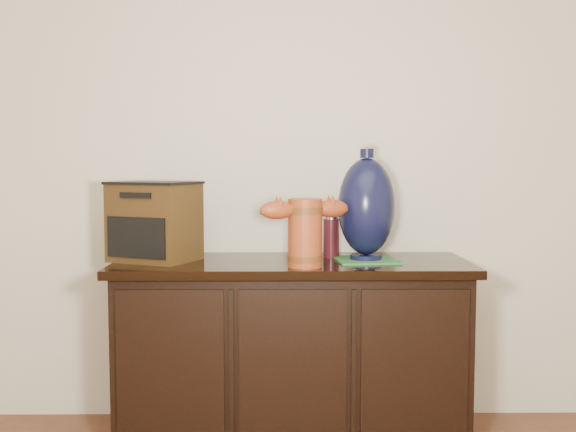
{
  "coord_description": "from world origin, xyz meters",
  "views": [
    {
      "loc": [
        -0.04,
        -0.54,
        1.16
      ],
      "look_at": [
        -0.02,
        2.18,
        0.94
      ],
      "focal_mm": 42.0,
      "sensor_mm": 36.0,
      "label": 1
    }
  ],
  "objects_px": {
    "terracotta_vessel": "(305,229)",
    "spray_can": "(331,235)",
    "tv_radio": "(155,221)",
    "sideboard": "(292,348)",
    "lamp_base": "(366,207)"
  },
  "relations": [
    {
      "from": "terracotta_vessel",
      "to": "spray_can",
      "type": "height_order",
      "value": "terracotta_vessel"
    },
    {
      "from": "terracotta_vessel",
      "to": "tv_radio",
      "type": "distance_m",
      "value": 0.64
    },
    {
      "from": "sideboard",
      "to": "tv_radio",
      "type": "relative_size",
      "value": 3.59
    },
    {
      "from": "sideboard",
      "to": "spray_can",
      "type": "relative_size",
      "value": 7.53
    },
    {
      "from": "lamp_base",
      "to": "sideboard",
      "type": "bearing_deg",
      "value": 179.1
    },
    {
      "from": "tv_radio",
      "to": "lamp_base",
      "type": "distance_m",
      "value": 0.88
    },
    {
      "from": "tv_radio",
      "to": "lamp_base",
      "type": "xyz_separation_m",
      "value": [
        0.88,
        -0.02,
        0.06
      ]
    },
    {
      "from": "lamp_base",
      "to": "tv_radio",
      "type": "bearing_deg",
      "value": 178.95
    },
    {
      "from": "spray_can",
      "to": "lamp_base",
      "type": "bearing_deg",
      "value": -35.24
    },
    {
      "from": "tv_radio",
      "to": "lamp_base",
      "type": "relative_size",
      "value": 0.89
    },
    {
      "from": "terracotta_vessel",
      "to": "tv_radio",
      "type": "bearing_deg",
      "value": 141.84
    },
    {
      "from": "tv_radio",
      "to": "sideboard",
      "type": "bearing_deg",
      "value": 22.83
    },
    {
      "from": "sideboard",
      "to": "spray_can",
      "type": "distance_m",
      "value": 0.5
    },
    {
      "from": "terracotta_vessel",
      "to": "lamp_base",
      "type": "relative_size",
      "value": 0.81
    },
    {
      "from": "tv_radio",
      "to": "lamp_base",
      "type": "bearing_deg",
      "value": 22.92
    }
  ]
}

